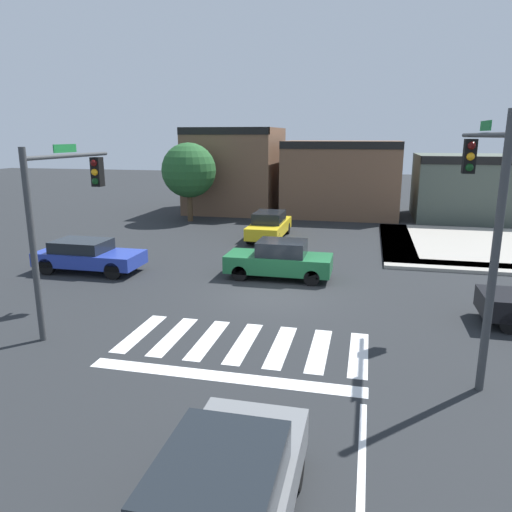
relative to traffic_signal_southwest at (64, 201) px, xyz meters
The scene contains 12 objects.
ground_plane 7.81m from the traffic_signal_southwest, 35.48° to the left, with size 120.00×120.00×0.00m, color #232628.
crosswalk_near 6.73m from the traffic_signal_southwest, ahead, with size 6.76×2.80×0.01m.
bike_detector_marking 9.84m from the traffic_signal_southwest, 37.16° to the right, with size 1.12×1.12×0.01m.
curb_corner_northeast 19.77m from the traffic_signal_southwest, 43.59° to the left, with size 10.00×10.60×0.15m.
storefront_row 23.97m from the traffic_signal_southwest, 75.03° to the left, with size 23.44×6.84×6.20m.
traffic_signal_southwest is the anchor object (origin of this frame).
traffic_signal_southeast 11.45m from the traffic_signal_southwest, ahead, with size 0.32×5.17×6.14m.
car_green 8.60m from the traffic_signal_southwest, 48.01° to the left, with size 4.22×1.71×1.54m.
car_yellow 14.23m from the traffic_signal_southwest, 75.65° to the left, with size 1.75×4.71×1.52m.
car_blue 6.50m from the traffic_signal_southwest, 117.53° to the left, with size 4.42×1.85×1.35m.
car_gray 10.67m from the traffic_signal_southwest, 46.66° to the right, with size 1.80×4.76×1.57m.
roadside_tree 18.22m from the traffic_signal_southwest, 99.21° to the left, with size 3.60×3.60×5.20m.
Camera 1 is at (3.15, -16.61, 5.60)m, focal length 34.03 mm.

